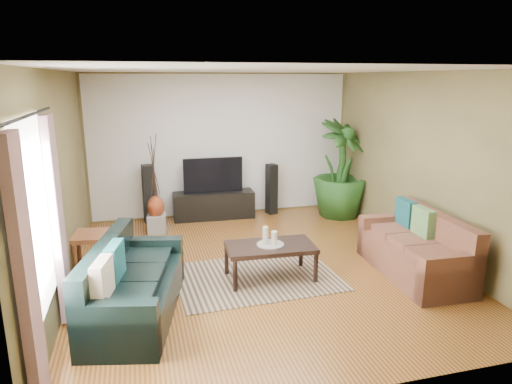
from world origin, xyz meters
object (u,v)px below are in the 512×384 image
object	(u,v)px
television	(213,175)
potted_plant	(341,169)
sofa_right	(414,245)
coffee_table	(270,262)
speaker_left	(149,194)
sofa_left	(136,279)
side_table	(94,253)
tv_stand	(214,205)
pedestal	(157,223)
speaker_right	(272,189)
vase	(156,207)

from	to	relation	value
television	potted_plant	distance (m)	2.42
sofa_right	coffee_table	bearing A→B (deg)	-98.58
sofa_right	speaker_left	size ratio (longest dim) A/B	1.65
sofa_left	side_table	xyz separation A→B (m)	(-0.55, 1.37, -0.15)
sofa_left	tv_stand	bearing A→B (deg)	-9.99
pedestal	sofa_left	bearing A→B (deg)	-97.27
coffee_table	sofa_left	bearing A→B (deg)	-160.33
sofa_left	sofa_right	distance (m)	3.63
speaker_left	speaker_right	bearing A→B (deg)	-9.24
sofa_right	vase	size ratio (longest dim) A/B	4.50
sofa_left	tv_stand	distance (m)	3.72
vase	pedestal	bearing A→B (deg)	-90.00
television	pedestal	distance (m)	1.41
tv_stand	television	size ratio (longest dim) A/B	1.36
speaker_left	television	bearing A→B (deg)	-9.24
sofa_left	potted_plant	size ratio (longest dim) A/B	1.03
speaker_right	speaker_left	bearing A→B (deg)	166.11
tv_stand	speaker_left	size ratio (longest dim) A/B	1.40
coffee_table	pedestal	size ratio (longest dim) A/B	3.72
television	tv_stand	bearing A→B (deg)	0.00
sofa_left	pedestal	size ratio (longest dim) A/B	6.14
sofa_right	television	size ratio (longest dim) A/B	1.60
television	speaker_left	bearing A→B (deg)	180.00
tv_stand	side_table	bearing A→B (deg)	-132.31
sofa_left	side_table	world-z (taller)	sofa_left
tv_stand	potted_plant	xyz separation A→B (m)	(2.37, -0.49, 0.67)
side_table	potted_plant	bearing A→B (deg)	19.56
pedestal	television	bearing A→B (deg)	27.42
speaker_right	pedestal	world-z (taller)	speaker_right
tv_stand	pedestal	xyz separation A→B (m)	(-1.10, -0.57, -0.10)
tv_stand	speaker_right	xyz separation A→B (m)	(1.15, 0.00, 0.24)
coffee_table	vase	distance (m)	2.69
speaker_left	coffee_table	bearing A→B (deg)	-72.51
sofa_left	vase	xyz separation A→B (m)	(0.36, 2.85, 0.03)
speaker_left	side_table	size ratio (longest dim) A/B	1.97
speaker_left	pedestal	size ratio (longest dim) A/B	3.49
speaker_right	pedestal	distance (m)	2.34
sofa_right	potted_plant	xyz separation A→B (m)	(0.20, 2.77, 0.50)
television	speaker_right	world-z (taller)	television
coffee_table	potted_plant	distance (m)	3.27
sofa_left	coffee_table	world-z (taller)	sofa_left
sofa_left	pedestal	bearing A→B (deg)	5.87
tv_stand	pedestal	world-z (taller)	tv_stand
coffee_table	television	distance (m)	2.96
pedestal	vase	bearing A→B (deg)	90.00
tv_stand	sofa_left	bearing A→B (deg)	-110.91
television	vase	distance (m)	1.29
sofa_left	pedestal	distance (m)	2.88
speaker_left	vase	world-z (taller)	speaker_left
coffee_table	potted_plant	bearing A→B (deg)	51.24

